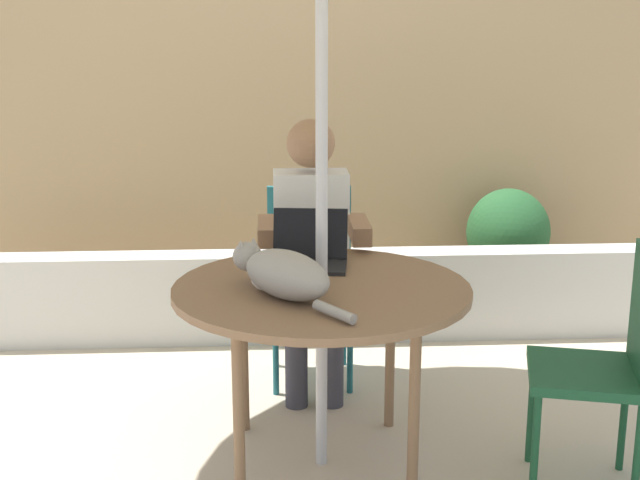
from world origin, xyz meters
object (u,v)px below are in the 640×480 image
at_px(chair_empty, 613,352).
at_px(laptop, 309,249).
at_px(potted_plant_near_fence, 507,242).
at_px(patio_table, 322,300).
at_px(person_seated, 312,240).
at_px(cat, 282,274).
at_px(chair_occupied, 310,266).

distance_m(chair_empty, laptop, 1.21).
bearing_deg(potted_plant_near_fence, patio_table, -123.46).
xyz_separation_m(chair_empty, laptop, (-1.04, 0.56, 0.24)).
xyz_separation_m(person_seated, cat, (-0.15, -0.86, 0.10)).
bearing_deg(cat, laptop, 74.25).
height_order(laptop, cat, laptop).
height_order(chair_empty, potted_plant_near_fence, chair_empty).
relative_size(patio_table, chair_empty, 1.22).
relative_size(chair_empty, laptop, 2.76).
bearing_deg(laptop, cat, -105.75).
xyz_separation_m(cat, potted_plant_near_fence, (1.35, 1.94, -0.40)).
distance_m(person_seated, laptop, 0.46).
relative_size(patio_table, person_seated, 0.89).
distance_m(cat, potted_plant_near_fence, 2.40).
height_order(chair_occupied, potted_plant_near_fence, chair_occupied).
relative_size(chair_occupied, person_seated, 0.73).
height_order(laptop, potted_plant_near_fence, laptop).
bearing_deg(chair_occupied, patio_table, -90.00).
bearing_deg(patio_table, chair_occupied, 90.00).
height_order(chair_occupied, person_seated, person_seated).
bearing_deg(laptop, chair_occupied, 87.10).
height_order(patio_table, laptop, laptop).
bearing_deg(person_seated, laptop, -93.92).
bearing_deg(chair_empty, person_seated, 135.10).
relative_size(person_seated, cat, 2.26).
distance_m(person_seated, cat, 0.88).
relative_size(chair_empty, potted_plant_near_fence, 1.26).
relative_size(chair_occupied, potted_plant_near_fence, 1.26).
relative_size(chair_empty, cat, 1.64).
xyz_separation_m(chair_empty, cat, (-1.16, 0.15, 0.26)).
height_order(chair_occupied, cat, chair_occupied).
bearing_deg(cat, potted_plant_near_fence, 55.10).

